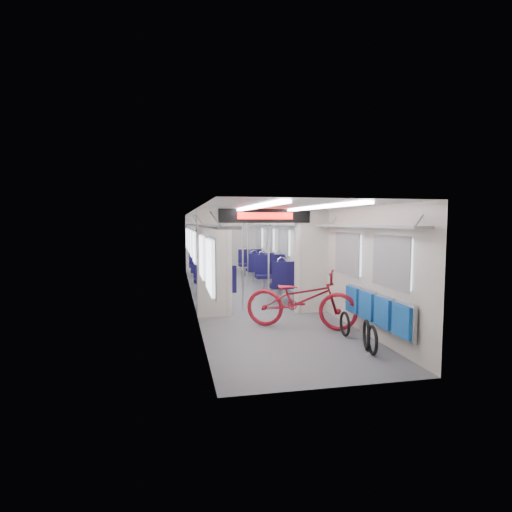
% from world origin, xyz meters
% --- Properties ---
extents(carriage, '(12.00, 12.02, 2.31)m').
position_xyz_m(carriage, '(0.00, -0.27, 1.50)').
color(carriage, '#515456').
rests_on(carriage, ground).
extents(bicycle, '(2.23, 1.59, 1.11)m').
position_xyz_m(bicycle, '(0.44, -3.28, 0.56)').
color(bicycle, maroon).
rests_on(bicycle, ground).
extents(flip_bench, '(0.12, 2.14, 0.56)m').
position_xyz_m(flip_bench, '(1.35, -4.45, 0.58)').
color(flip_bench, gray).
rests_on(flip_bench, carriage).
extents(bike_hoop_a, '(0.13, 0.46, 0.45)m').
position_xyz_m(bike_hoop_a, '(1.02, -4.97, 0.20)').
color(bike_hoop_a, black).
rests_on(bike_hoop_a, ground).
extents(bike_hoop_b, '(0.19, 0.47, 0.48)m').
position_xyz_m(bike_hoop_b, '(1.06, -4.71, 0.21)').
color(bike_hoop_b, black).
rests_on(bike_hoop_b, ground).
extents(bike_hoop_c, '(0.08, 0.45, 0.45)m').
position_xyz_m(bike_hoop_c, '(1.02, -3.97, 0.20)').
color(bike_hoop_c, black).
rests_on(bike_hoop_c, ground).
extents(seat_bay_near_left, '(0.91, 2.08, 1.10)m').
position_xyz_m(seat_bay_near_left, '(-0.93, -0.17, 0.54)').
color(seat_bay_near_left, '#100C37').
rests_on(seat_bay_near_left, ground).
extents(seat_bay_near_right, '(0.95, 2.26, 1.16)m').
position_xyz_m(seat_bay_near_right, '(0.93, 0.18, 0.57)').
color(seat_bay_near_right, '#100C37').
rests_on(seat_bay_near_right, ground).
extents(seat_bay_far_left, '(0.89, 1.98, 1.07)m').
position_xyz_m(seat_bay_far_left, '(-0.94, 3.60, 0.53)').
color(seat_bay_far_left, '#100C37').
rests_on(seat_bay_far_left, ground).
extents(seat_bay_far_right, '(0.90, 2.04, 1.09)m').
position_xyz_m(seat_bay_far_right, '(0.94, 3.55, 0.54)').
color(seat_bay_far_right, '#100C37').
rests_on(seat_bay_far_right, ground).
extents(stanchion_near_left, '(0.04, 0.04, 2.30)m').
position_xyz_m(stanchion_near_left, '(-0.40, -1.62, 1.15)').
color(stanchion_near_left, silver).
rests_on(stanchion_near_left, ground).
extents(stanchion_near_right, '(0.04, 0.04, 2.30)m').
position_xyz_m(stanchion_near_right, '(0.26, -1.35, 1.15)').
color(stanchion_near_right, silver).
rests_on(stanchion_near_right, ground).
extents(stanchion_far_left, '(0.04, 0.04, 2.30)m').
position_xyz_m(stanchion_far_left, '(-0.26, 1.74, 1.15)').
color(stanchion_far_left, silver).
rests_on(stanchion_far_left, ground).
extents(stanchion_far_right, '(0.04, 0.04, 2.30)m').
position_xyz_m(stanchion_far_right, '(0.32, 1.64, 1.15)').
color(stanchion_far_right, silver).
rests_on(stanchion_far_right, ground).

